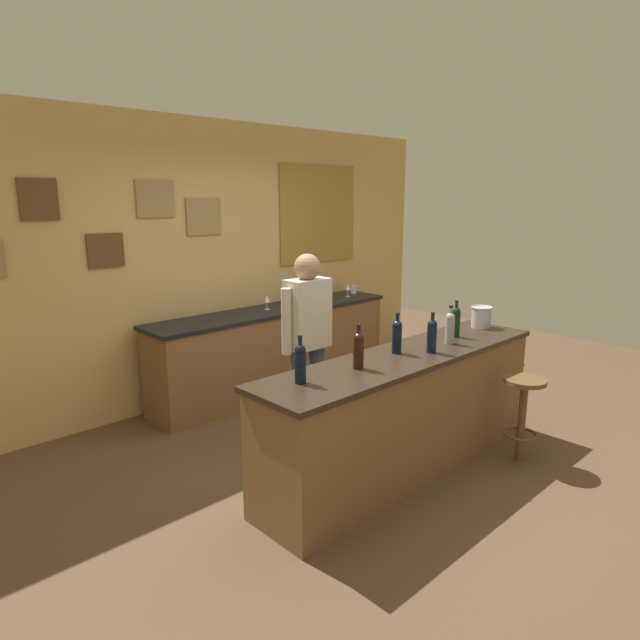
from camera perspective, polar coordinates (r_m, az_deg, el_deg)
ground_plane at (r=4.65m, az=4.68°, el=-13.49°), size 10.00×10.00×0.00m
back_wall at (r=5.76m, az=-10.23°, el=6.25°), size 6.00×0.09×2.80m
bar_counter at (r=4.23m, az=8.89°, el=-9.51°), size 2.66×0.60×0.92m
side_counter at (r=5.87m, az=-4.70°, el=-3.10°), size 2.87×0.56×0.90m
bartender at (r=4.40m, az=-1.31°, el=-1.92°), size 0.52×0.21×1.62m
bar_stool at (r=4.59m, az=20.48°, el=-8.38°), size 0.32×0.32×0.68m
wine_bottle_a at (r=3.38m, az=-2.08°, el=-4.40°), size 0.07×0.07×0.31m
wine_bottle_b at (r=3.66m, az=4.05°, el=-3.05°), size 0.07×0.07×0.31m
wine_bottle_c at (r=4.05m, az=8.06°, el=-1.59°), size 0.07×0.07×0.31m
wine_bottle_d at (r=4.11m, az=11.63°, el=-1.52°), size 0.07×0.07×0.31m
wine_bottle_e at (r=4.39m, az=13.44°, el=-0.69°), size 0.07×0.07×0.31m
wine_bottle_f at (r=4.62m, az=14.02°, el=-0.07°), size 0.07×0.07×0.31m
ice_bucket at (r=5.02m, az=16.54°, el=0.36°), size 0.19×0.19×0.19m
wine_glass_a at (r=5.70m, az=-5.59°, el=2.19°), size 0.07×0.07×0.16m
wine_glass_b at (r=6.37m, az=0.92°, el=3.37°), size 0.07×0.07×0.16m
wine_glass_c at (r=6.42m, az=2.92°, el=3.43°), size 0.07×0.07×0.16m
coffee_mug at (r=6.67m, az=3.54°, el=3.23°), size 0.12×0.08×0.09m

